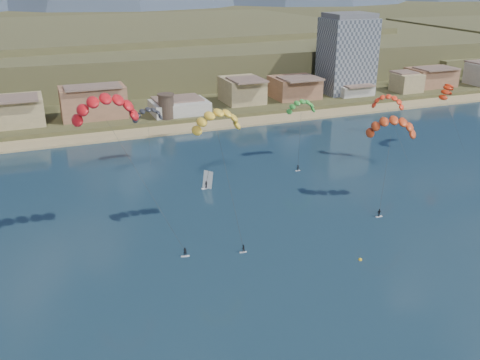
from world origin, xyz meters
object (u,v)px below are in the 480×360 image
at_px(apartment_tower, 347,54).
at_px(windsurfer, 207,183).
at_px(kitesurfer_red, 105,103).
at_px(watchtower, 166,106).
at_px(buoy, 360,260).
at_px(kitesurfer_orange, 392,123).
at_px(kitesurfer_yellow, 217,117).
at_px(kitesurfer_green, 302,105).

height_order(apartment_tower, windsurfer, apartment_tower).
height_order(kitesurfer_red, windsurfer, kitesurfer_red).
distance_m(watchtower, buoy, 104.70).
height_order(apartment_tower, kitesurfer_red, apartment_tower).
relative_size(watchtower, kitesurfer_orange, 0.39).
bearing_deg(kitesurfer_yellow, kitesurfer_orange, -1.35).
relative_size(kitesurfer_yellow, kitesurfer_green, 1.42).
distance_m(kitesurfer_red, buoy, 55.54).
relative_size(apartment_tower, windsurfer, 7.32).
bearing_deg(apartment_tower, windsurfer, -138.79).
bearing_deg(kitesurfer_red, watchtower, 68.65).
height_order(apartment_tower, kitesurfer_green, apartment_tower).
height_order(kitesurfer_yellow, kitesurfer_green, kitesurfer_yellow).
relative_size(kitesurfer_red, windsurfer, 7.31).
xyz_separation_m(kitesurfer_orange, buoy, (-21.84, -22.95, -17.79)).
bearing_deg(kitesurfer_yellow, buoy, -51.21).
bearing_deg(kitesurfer_yellow, windsurfer, 79.12).
bearing_deg(watchtower, apartment_tower, 9.93).
bearing_deg(watchtower, windsurfer, -95.02).
distance_m(apartment_tower, kitesurfer_red, 142.03).
height_order(kitesurfer_yellow, buoy, kitesurfer_yellow).
bearing_deg(kitesurfer_green, kitesurfer_red, -153.76).
bearing_deg(kitesurfer_orange, apartment_tower, 63.22).
bearing_deg(kitesurfer_green, buoy, -106.37).
distance_m(apartment_tower, kitesurfer_yellow, 129.66).
bearing_deg(windsurfer, buoy, -70.29).
distance_m(windsurfer, buoy, 46.00).
bearing_deg(watchtower, buoy, -84.41).
bearing_deg(apartment_tower, kitesurfer_green, -130.68).
xyz_separation_m(watchtower, windsurfer, (-5.34, -60.73, -4.98)).
relative_size(apartment_tower, kitesurfer_yellow, 1.19).
xyz_separation_m(kitesurfer_red, windsurfer, (24.31, 15.11, -25.28)).
bearing_deg(windsurfer, kitesurfer_red, -148.13).
relative_size(kitesurfer_yellow, windsurfer, 6.13).
height_order(watchtower, kitesurfer_red, kitesurfer_red).
xyz_separation_m(kitesurfer_red, kitesurfer_green, (56.24, 27.72, -11.40)).
bearing_deg(buoy, kitesurfer_yellow, 128.79).
bearing_deg(buoy, windsurfer, 109.71).
distance_m(kitesurfer_green, buoy, 60.20).
relative_size(kitesurfer_orange, windsurfer, 4.99).
bearing_deg(kitesurfer_green, kitesurfer_yellow, -138.11).
bearing_deg(kitesurfer_red, kitesurfer_yellow, -11.66).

